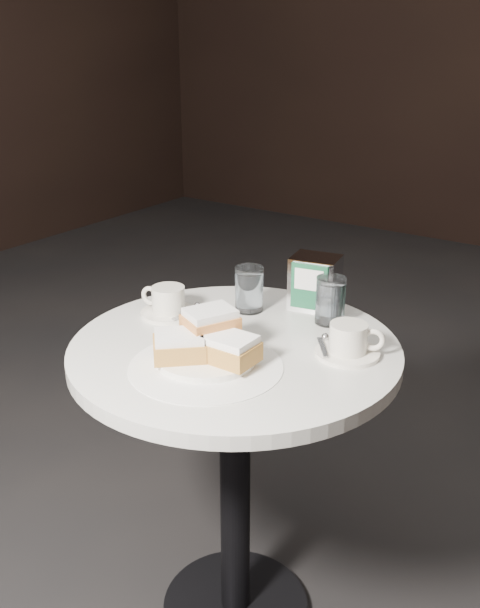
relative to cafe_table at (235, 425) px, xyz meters
name	(u,v)px	position (x,y,z in m)	size (l,w,h in m)	color
cafe_table	(235,425)	(0.00, 0.00, 0.00)	(0.70, 0.70, 0.74)	black
sugar_spill	(206,366)	(0.01, -0.12, 0.20)	(0.31, 0.31, 0.00)	white
beignet_plate	(206,345)	(0.00, -0.10, 0.23)	(0.27, 0.27, 0.10)	white
coffee_cup_left	(168,303)	(-0.22, 0.04, 0.23)	(0.15, 0.15, 0.07)	white
coffee_cup_right	(349,342)	(0.22, 0.09, 0.23)	(0.17, 0.17, 0.07)	white
water_glass_left	(249,290)	(-0.08, 0.17, 0.25)	(0.07, 0.07, 0.11)	white
water_glass_right	(330,301)	(0.11, 0.22, 0.25)	(0.08, 0.08, 0.11)	white
napkin_dispenser	(315,283)	(0.04, 0.27, 0.26)	(0.12, 0.11, 0.13)	silver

